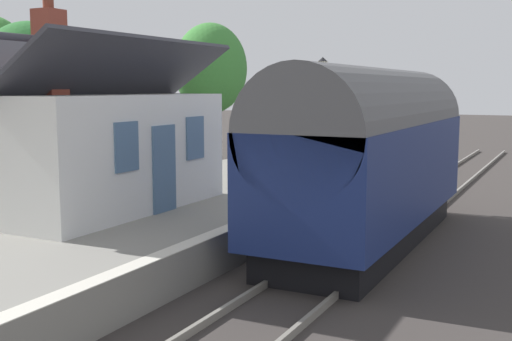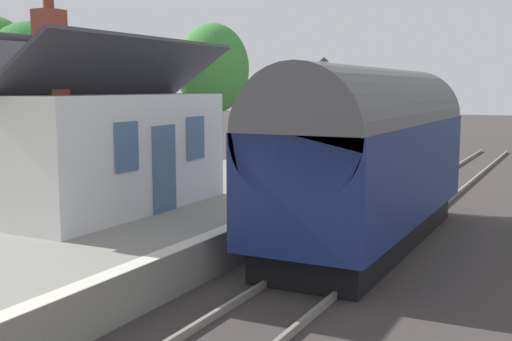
% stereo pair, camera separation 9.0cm
% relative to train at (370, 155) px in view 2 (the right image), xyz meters
% --- Properties ---
extents(ground_plane, '(160.00, 160.00, 0.00)m').
position_rel_train_xyz_m(ground_plane, '(-0.97, 0.90, -2.22)').
color(ground_plane, '#383330').
extents(platform, '(32.00, 6.73, 0.85)m').
position_rel_train_xyz_m(platform, '(-0.97, 5.26, -1.79)').
color(platform, gray).
rests_on(platform, ground).
extents(platform_edge_coping, '(32.00, 0.36, 0.02)m').
position_rel_train_xyz_m(platform_edge_coping, '(-0.97, 2.08, -1.36)').
color(platform_edge_coping, beige).
rests_on(platform_edge_coping, platform).
extents(rail_near, '(52.00, 0.08, 0.14)m').
position_rel_train_xyz_m(rail_near, '(-0.97, -0.72, -2.15)').
color(rail_near, gray).
rests_on(rail_near, ground).
extents(rail_far, '(52.00, 0.08, 0.14)m').
position_rel_train_xyz_m(rail_far, '(-0.97, 0.72, -2.15)').
color(rail_far, gray).
rests_on(rail_far, ground).
extents(train, '(9.41, 2.73, 4.32)m').
position_rel_train_xyz_m(train, '(0.00, 0.00, 0.00)').
color(train, black).
rests_on(train, ground).
extents(station_building, '(6.78, 3.92, 5.08)m').
position_rel_train_xyz_m(station_building, '(-2.76, 6.18, 0.17)').
color(station_building, white).
rests_on(station_building, platform).
extents(bench_platform_end, '(1.41, 0.47, 0.88)m').
position_rel_train_xyz_m(bench_platform_end, '(3.30, 3.84, -0.90)').
color(bench_platform_end, brown).
rests_on(bench_platform_end, platform).
extents(planter_edge_near, '(0.49, 0.49, 0.81)m').
position_rel_train_xyz_m(planter_edge_near, '(8.52, 5.01, -0.98)').
color(planter_edge_near, '#9E5138').
rests_on(planter_edge_near, platform).
extents(planter_corner_building, '(0.80, 0.32, 0.59)m').
position_rel_train_xyz_m(planter_corner_building, '(9.51, 7.51, -1.09)').
color(planter_corner_building, teal).
rests_on(planter_corner_building, platform).
extents(planter_under_sign, '(0.49, 0.49, 0.75)m').
position_rel_train_xyz_m(planter_under_sign, '(2.05, 6.78, -0.99)').
color(planter_under_sign, teal).
rests_on(planter_under_sign, platform).
extents(planter_by_door, '(0.75, 0.32, 0.60)m').
position_rel_train_xyz_m(planter_by_door, '(10.04, 4.39, -1.08)').
color(planter_by_door, '#9E5138').
rests_on(planter_by_door, platform).
extents(planter_edge_far, '(0.51, 0.51, 0.76)m').
position_rel_train_xyz_m(planter_edge_far, '(5.12, 4.00, -1.01)').
color(planter_edge_far, black).
rests_on(planter_edge_far, platform).
extents(lamp_post_platform, '(0.32, 0.50, 3.98)m').
position_rel_train_xyz_m(lamp_post_platform, '(4.77, 3.07, 1.38)').
color(lamp_post_platform, black).
rests_on(lamp_post_platform, platform).
extents(tree_far_left, '(3.47, 3.38, 6.16)m').
position_rel_train_xyz_m(tree_far_left, '(1.74, 12.95, 2.19)').
color(tree_far_left, '#4C3828').
rests_on(tree_far_left, ground).
extents(tree_far_right, '(3.81, 3.57, 7.01)m').
position_rel_train_xyz_m(tree_far_right, '(12.39, 11.91, 2.54)').
color(tree_far_right, '#4C3828').
rests_on(tree_far_right, ground).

